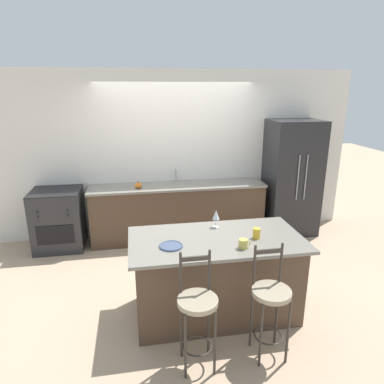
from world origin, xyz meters
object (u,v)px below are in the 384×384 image
(oven_range, at_px, (59,219))
(pumpkin_decoration, at_px, (138,185))
(refrigerator, at_px, (291,178))
(tumbler_cup, at_px, (257,233))
(wine_glass, at_px, (216,215))
(bar_stool_far, at_px, (270,302))
(coffee_mug, at_px, (243,244))
(dinner_plate, at_px, (171,246))
(bar_stool_near, at_px, (197,311))

(oven_range, distance_m, pumpkin_decoration, 1.33)
(refrigerator, xyz_separation_m, tumbler_cup, (-1.37, -2.07, -0.00))
(wine_glass, distance_m, pumpkin_decoration, 1.87)
(bar_stool_far, height_order, wine_glass, wine_glass)
(refrigerator, height_order, coffee_mug, refrigerator)
(dinner_plate, bearing_deg, tumbler_cup, 2.96)
(bar_stool_near, xyz_separation_m, coffee_mug, (0.54, 0.45, 0.39))
(oven_range, height_order, bar_stool_near, bar_stool_near)
(wine_glass, bearing_deg, tumbler_cup, -45.82)
(bar_stool_far, relative_size, dinner_plate, 4.52)
(dinner_plate, height_order, wine_glass, wine_glass)
(dinner_plate, relative_size, coffee_mug, 1.95)
(wine_glass, bearing_deg, bar_stool_far, -74.44)
(wine_glass, xyz_separation_m, tumbler_cup, (0.35, -0.36, -0.09))
(bar_stool_near, distance_m, dinner_plate, 0.71)
(refrigerator, distance_m, oven_range, 3.82)
(oven_range, height_order, coffee_mug, coffee_mug)
(oven_range, xyz_separation_m, bar_stool_near, (1.67, -2.73, 0.10))
(oven_range, bearing_deg, tumbler_cup, -40.69)
(coffee_mug, relative_size, tumbler_cup, 1.11)
(refrigerator, xyz_separation_m, dinner_plate, (-2.28, -2.12, -0.05))
(bar_stool_near, distance_m, wine_glass, 1.19)
(bar_stool_near, bearing_deg, dinner_plate, 104.61)
(tumbler_cup, distance_m, pumpkin_decoration, 2.35)
(tumbler_cup, bearing_deg, oven_range, 139.31)
(bar_stool_far, distance_m, coffee_mug, 0.59)
(bar_stool_near, relative_size, coffee_mug, 8.82)
(wine_glass, bearing_deg, dinner_plate, -143.85)
(wine_glass, bearing_deg, coffee_mug, -75.91)
(bar_stool_near, distance_m, tumbler_cup, 1.07)
(coffee_mug, bearing_deg, dinner_plate, 167.55)
(bar_stool_near, distance_m, coffee_mug, 0.80)
(bar_stool_far, distance_m, dinner_plate, 1.07)
(refrigerator, bearing_deg, oven_range, 179.85)
(bar_stool_near, bearing_deg, refrigerator, 51.98)
(refrigerator, height_order, oven_range, refrigerator)
(bar_stool_near, height_order, pumpkin_decoration, bar_stool_near)
(bar_stool_near, xyz_separation_m, tumbler_cup, (0.75, 0.65, 0.39))
(coffee_mug, height_order, tumbler_cup, tumbler_cup)
(tumbler_cup, height_order, pumpkin_decoration, pumpkin_decoration)
(refrigerator, xyz_separation_m, pumpkin_decoration, (-2.55, -0.03, 0.00))
(refrigerator, distance_m, wine_glass, 2.43)
(refrigerator, distance_m, dinner_plate, 3.11)
(refrigerator, xyz_separation_m, oven_range, (-3.79, 0.01, -0.49))
(tumbler_cup, relative_size, pumpkin_decoration, 0.96)
(wine_glass, relative_size, coffee_mug, 1.67)
(refrigerator, distance_m, pumpkin_decoration, 2.55)
(oven_range, height_order, wine_glass, wine_glass)
(refrigerator, relative_size, dinner_plate, 8.03)
(bar_stool_near, xyz_separation_m, bar_stool_far, (0.68, 0.02, 0.00))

